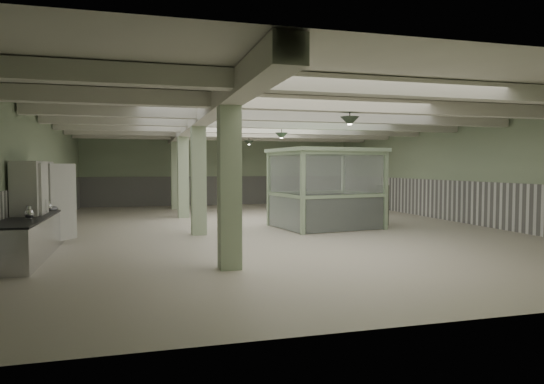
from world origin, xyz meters
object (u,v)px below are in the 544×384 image
object	(u,v)px
walkin_cooler	(35,207)
filing_cabinet	(379,205)
prep_counter	(32,235)
guard_booth	(325,174)

from	to	relation	value
walkin_cooler	filing_cabinet	xyz separation A→B (m)	(10.39, 2.29, -0.35)
filing_cabinet	prep_counter	bearing A→B (deg)	-162.13
walkin_cooler	guard_booth	distance (m)	8.66
prep_counter	guard_booth	world-z (taller)	guard_booth
prep_counter	filing_cabinet	world-z (taller)	filing_cabinet
prep_counter	filing_cabinet	bearing A→B (deg)	16.99
walkin_cooler	filing_cabinet	size ratio (longest dim) A/B	1.64
walkin_cooler	filing_cabinet	bearing A→B (deg)	12.45
guard_booth	filing_cabinet	xyz separation A→B (m)	(2.03, 0.15, -1.07)
prep_counter	guard_booth	distance (m)	8.90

